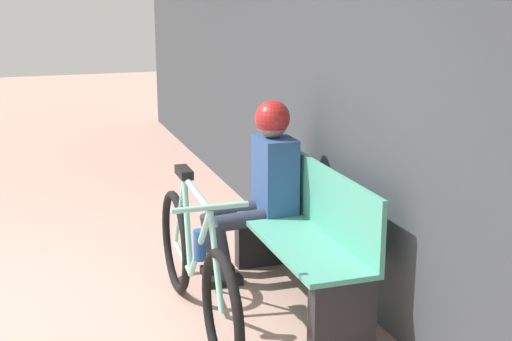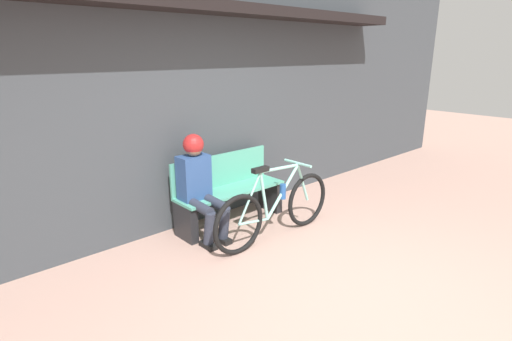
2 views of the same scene
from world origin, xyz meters
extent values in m
plane|color=tan|center=(0.00, 0.00, 0.00)|extent=(24.00, 24.00, 0.00)
cube|color=#3D4247|center=(0.00, 2.30, 1.60)|extent=(12.00, 0.12, 3.20)
cube|color=black|center=(0.00, 2.02, 2.50)|extent=(6.60, 0.44, 0.12)
cube|color=#51A88E|center=(0.27, 1.88, 0.43)|extent=(1.42, 0.42, 0.03)
cube|color=#51A88E|center=(0.27, 2.08, 0.64)|extent=(1.42, 0.03, 0.40)
cube|color=#232326|center=(-0.38, 1.88, 0.21)|extent=(0.10, 0.36, 0.41)
cube|color=#232326|center=(0.93, 1.88, 0.21)|extent=(0.10, 0.36, 0.41)
torus|color=black|center=(-0.15, 1.23, 0.33)|extent=(0.65, 0.05, 0.65)
torus|color=black|center=(0.92, 1.23, 0.33)|extent=(0.65, 0.05, 0.65)
cylinder|color=#93DBCC|center=(0.44, 1.23, 0.82)|extent=(0.58, 0.03, 0.07)
cylinder|color=#93DBCC|center=(0.49, 1.23, 0.53)|extent=(0.50, 0.03, 0.55)
cylinder|color=#93DBCC|center=(0.20, 1.23, 0.55)|extent=(0.14, 0.03, 0.57)
cylinder|color=#93DBCC|center=(0.05, 1.23, 0.30)|extent=(0.41, 0.03, 0.09)
cylinder|color=#93DBCC|center=(0.00, 1.23, 0.58)|extent=(0.32, 0.02, 0.52)
cylinder|color=#93DBCC|center=(0.83, 1.23, 0.56)|extent=(0.22, 0.03, 0.48)
cube|color=black|center=(0.15, 1.23, 0.86)|extent=(0.20, 0.07, 0.05)
cylinder|color=#93DBCC|center=(0.73, 1.23, 0.82)|extent=(0.03, 0.40, 0.03)
cylinder|color=#235199|center=(0.49, 1.23, 0.53)|extent=(0.07, 0.07, 0.17)
cylinder|color=#2D3342|center=(-0.32, 1.69, 0.43)|extent=(0.11, 0.40, 0.13)
cylinder|color=#2D3342|center=(-0.32, 1.52, 0.24)|extent=(0.11, 0.17, 0.39)
cube|color=black|center=(-0.32, 1.55, 0.03)|extent=(0.10, 0.22, 0.06)
cylinder|color=#2D3342|center=(-0.12, 1.69, 0.43)|extent=(0.11, 0.40, 0.13)
cylinder|color=#2D3342|center=(-0.12, 1.52, 0.24)|extent=(0.11, 0.17, 0.39)
cube|color=black|center=(-0.12, 1.55, 0.03)|extent=(0.10, 0.22, 0.06)
cube|color=#2D4C84|center=(-0.22, 1.92, 0.69)|extent=(0.34, 0.22, 0.50)
sphere|color=#9E7556|center=(-0.22, 1.90, 1.04)|extent=(0.20, 0.20, 0.20)
sphere|color=#B22323|center=(-0.22, 1.90, 1.07)|extent=(0.23, 0.23, 0.23)
camera|label=1|loc=(4.04, 0.37, 1.90)|focal=50.00mm
camera|label=2|loc=(-2.57, -1.69, 2.03)|focal=28.00mm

